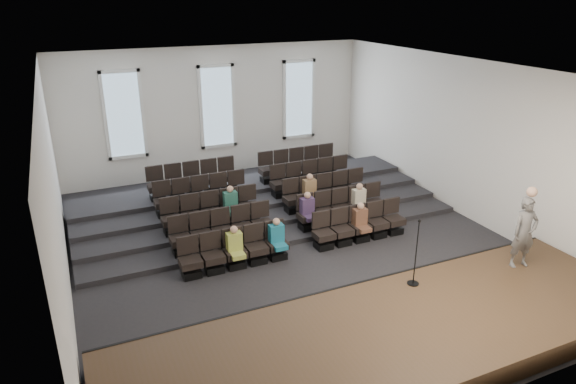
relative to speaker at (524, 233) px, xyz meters
name	(u,v)px	position (x,y,z in m)	size (l,w,h in m)	color
ground	(292,244)	(-4.26, 4.26, -1.40)	(14.00, 14.00, 0.00)	black
ceiling	(292,69)	(-4.26, 4.26, 3.61)	(12.00, 14.00, 0.02)	white
wall_back	(217,112)	(-4.26, 11.28, 1.10)	(12.00, 0.04, 5.00)	silver
wall_front	(478,288)	(-4.26, -2.76, 1.10)	(12.00, 0.04, 5.00)	silver
wall_left	(53,196)	(-10.28, 4.26, 1.10)	(0.04, 14.00, 5.00)	silver
wall_right	(464,138)	(1.76, 4.26, 1.10)	(0.04, 14.00, 5.00)	silver
stage	(395,337)	(-4.26, -0.84, -1.15)	(11.80, 3.60, 0.50)	#3C291A
stage_lip	(351,294)	(-4.26, 0.93, -1.15)	(11.80, 0.06, 0.52)	black
risers	(253,200)	(-4.26, 7.43, -1.21)	(11.80, 4.80, 0.60)	black
seating_rows	(271,204)	(-4.26, 5.80, -0.72)	(6.80, 4.70, 1.67)	black
windows	(217,107)	(-4.26, 11.21, 1.30)	(8.44, 0.10, 3.24)	white
audience	(299,213)	(-3.90, 4.56, -0.60)	(4.85, 2.64, 1.10)	#A6B046
speaker	(524,233)	(0.00, 0.00, 0.00)	(0.66, 0.43, 1.81)	#5B5956
mic_stand	(415,265)	(-2.94, 0.37, -0.41)	(0.28, 0.28, 1.65)	black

